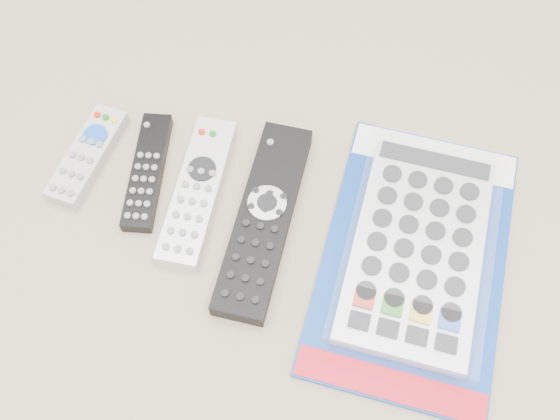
# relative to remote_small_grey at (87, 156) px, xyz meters

# --- Properties ---
(remote_small_grey) EXTENTS (0.07, 0.15, 0.02)m
(remote_small_grey) POSITION_rel_remote_small_grey_xyz_m (0.00, 0.00, 0.00)
(remote_small_grey) COLOR #ABABAD
(remote_small_grey) RESTS_ON ground
(remote_slim_black) EXTENTS (0.05, 0.17, 0.02)m
(remote_slim_black) POSITION_rel_remote_small_grey_xyz_m (0.08, -0.01, -0.00)
(remote_slim_black) COLOR black
(remote_slim_black) RESTS_ON ground
(remote_silver_dvd) EXTENTS (0.06, 0.21, 0.02)m
(remote_silver_dvd) POSITION_rel_remote_small_grey_xyz_m (0.15, -0.03, 0.00)
(remote_silver_dvd) COLOR silver
(remote_silver_dvd) RESTS_ON ground
(remote_large_black) EXTENTS (0.09, 0.27, 0.03)m
(remote_large_black) POSITION_rel_remote_small_grey_xyz_m (0.24, -0.06, 0.00)
(remote_large_black) COLOR black
(remote_large_black) RESTS_ON ground
(jumbo_remote_packaged) EXTENTS (0.26, 0.38, 0.05)m
(jumbo_remote_packaged) POSITION_rel_remote_small_grey_xyz_m (0.43, -0.08, 0.01)
(jumbo_remote_packaged) COLOR navy
(jumbo_remote_packaged) RESTS_ON ground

